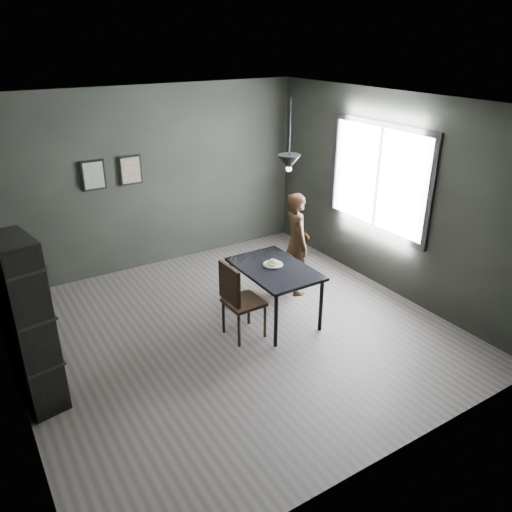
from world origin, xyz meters
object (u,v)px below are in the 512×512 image
cafe_table (275,273)px  pendant_lamp (289,162)px  woman (297,244)px  shelf_unit (28,326)px  wood_chair (237,296)px  white_plate (273,265)px

cafe_table → pendant_lamp: size_ratio=1.39×
cafe_table → woman: size_ratio=0.80×
shelf_unit → cafe_table: bearing=-8.0°
cafe_table → wood_chair: (-0.62, -0.13, -0.10)m
shelf_unit → pendant_lamp: pendant_lamp is taller
white_plate → shelf_unit: size_ratio=0.13×
white_plate → shelf_unit: bearing=-177.0°
wood_chair → shelf_unit: (-2.30, 0.03, 0.33)m
white_plate → woman: woman is taller
wood_chair → woman: bearing=23.5°
woman → wood_chair: bearing=132.6°
white_plate → pendant_lamp: (0.23, 0.04, 1.29)m
cafe_table → white_plate: (0.02, 0.06, 0.08)m
shelf_unit → pendant_lamp: bearing=-6.3°
white_plate → pendant_lamp: 1.32m
cafe_table → woman: bearing=34.9°
wood_chair → pendant_lamp: 1.73m
pendant_lamp → shelf_unit: bearing=-176.5°
white_plate → wood_chair: size_ratio=0.23×
white_plate → woman: size_ratio=0.15×
wood_chair → cafe_table: bearing=10.0°
cafe_table → wood_chair: wood_chair is taller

